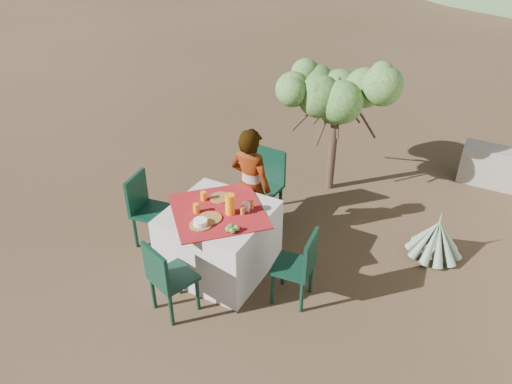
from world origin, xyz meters
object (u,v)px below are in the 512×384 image
agave (436,239)px  juice_pitcher (230,204)px  chair_near (167,277)px  person (251,186)px  shrub_tree (342,101)px  chair_left (146,206)px  chair_right (300,265)px  chair_far (265,182)px  table (219,240)px

agave → juice_pitcher: juice_pitcher is taller
chair_near → person: (0.11, 1.47, 0.25)m
juice_pitcher → shrub_tree: bearing=80.8°
chair_left → chair_right: chair_left is taller
chair_far → shrub_tree: size_ratio=0.57×
chair_far → chair_near: bearing=-88.3°
shrub_tree → chair_near: bearing=-100.7°
juice_pitcher → chair_far: bearing=98.5°
chair_right → juice_pitcher: size_ratio=3.66×
table → chair_far: size_ratio=1.41×
chair_left → juice_pitcher: 1.20m
chair_far → chair_right: bearing=-46.4°
chair_left → chair_right: bearing=-100.6°
agave → chair_right: bearing=-127.5°
chair_near → chair_right: 1.30m
agave → person: bearing=-160.9°
chair_far → shrub_tree: bearing=68.0°
chair_left → person: size_ratio=0.61×
chair_near → juice_pitcher: 0.96m
juice_pitcher → chair_left: bearing=-180.0°
chair_far → chair_right: size_ratio=1.12×
shrub_tree → juice_pitcher: 2.27m
person → juice_pitcher: (0.11, -0.63, 0.16)m
table → chair_near: chair_near is taller
chair_left → juice_pitcher: (1.13, 0.00, 0.39)m
table → agave: (2.04, 1.35, -0.16)m
agave → chair_left: bearing=-156.3°
chair_left → chair_right: (1.96, -0.07, -0.03)m
chair_right → chair_near: bearing=-59.4°
chair_left → agave: chair_left is taller
table → chair_near: size_ratio=1.56×
chair_far → chair_near: size_ratio=1.10×
shrub_tree → chair_left: bearing=-124.0°
table → juice_pitcher: (0.14, 0.02, 0.49)m
person → juice_pitcher: person is taller
chair_left → shrub_tree: shrub_tree is taller
person → shrub_tree: shrub_tree is taller
chair_right → juice_pitcher: 0.93m
agave → shrub_tree: bearing=150.4°
shrub_tree → juice_pitcher: (-0.36, -2.21, -0.41)m
chair_right → agave: bearing=136.8°
table → chair_right: (0.97, -0.05, 0.08)m
chair_far → juice_pitcher: juice_pitcher is taller
chair_left → juice_pitcher: juice_pitcher is taller
chair_left → shrub_tree: 2.78m
person → agave: 2.18m
chair_right → table: bearing=-98.7°
table → agave: table is taller
table → juice_pitcher: bearing=6.8°
shrub_tree → agave: (1.55, -0.88, -1.06)m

